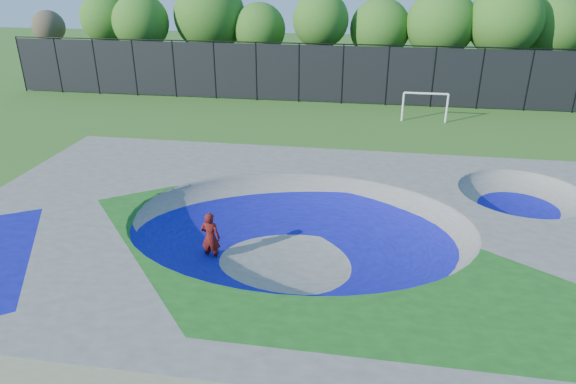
# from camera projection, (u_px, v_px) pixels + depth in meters

# --- Properties ---
(ground) EXTENTS (120.00, 120.00, 0.00)m
(ground) POSITION_uv_depth(u_px,v_px,m) (299.00, 261.00, 16.70)
(ground) COLOR #2F5F1A
(ground) RESTS_ON ground
(skate_deck) EXTENTS (22.00, 14.00, 1.50)m
(skate_deck) POSITION_uv_depth(u_px,v_px,m) (299.00, 241.00, 16.40)
(skate_deck) COLOR gray
(skate_deck) RESTS_ON ground
(skater) EXTENTS (0.65, 0.45, 1.75)m
(skater) POSITION_uv_depth(u_px,v_px,m) (210.00, 237.00, 16.37)
(skater) COLOR #AA190D
(skater) RESTS_ON ground
(skateboard) EXTENTS (0.79, 0.28, 0.05)m
(skateboard) POSITION_uv_depth(u_px,v_px,m) (212.00, 260.00, 16.72)
(skateboard) COLOR black
(skateboard) RESTS_ON ground
(soccer_goal) EXTENTS (2.73, 0.12, 1.80)m
(soccer_goal) POSITION_uv_depth(u_px,v_px,m) (425.00, 102.00, 31.05)
(soccer_goal) COLOR white
(soccer_goal) RESTS_ON ground
(fence) EXTENTS (48.09, 0.09, 4.04)m
(fence) POSITION_uv_depth(u_px,v_px,m) (343.00, 73.00, 34.79)
(fence) COLOR black
(fence) RESTS_ON ground
(treeline) EXTENTS (51.75, 7.11, 7.96)m
(treeline) POSITION_uv_depth(u_px,v_px,m) (383.00, 23.00, 37.92)
(treeline) COLOR #4F3A27
(treeline) RESTS_ON ground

